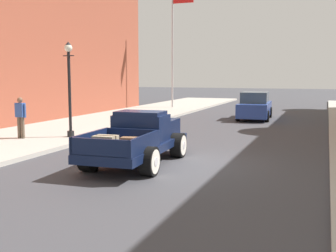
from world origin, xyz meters
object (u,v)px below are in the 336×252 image
street_lamp_near (69,82)px  flagpole (175,34)px  pedestrian_sidewalk_left (20,115)px  hotrod_truck_navy (140,138)px  car_background_blue (255,107)px

street_lamp_near → flagpole: flagpole is taller
pedestrian_sidewalk_left → street_lamp_near: 2.33m
hotrod_truck_navy → pedestrian_sidewalk_left: bearing=163.0°
hotrod_truck_navy → flagpole: 20.44m
hotrod_truck_navy → car_background_blue: 13.83m
car_background_blue → street_lamp_near: 12.39m
street_lamp_near → flagpole: bearing=94.3°
car_background_blue → hotrod_truck_navy: bearing=-95.4°
pedestrian_sidewalk_left → street_lamp_near: street_lamp_near is taller
pedestrian_sidewalk_left → flagpole: flagpole is taller
flagpole → car_background_blue: bearing=-36.8°
hotrod_truck_navy → pedestrian_sidewalk_left: (-6.07, 1.85, 0.33)m
hotrod_truck_navy → car_background_blue: (1.30, 13.76, 0.01)m
car_background_blue → flagpole: (-6.97, 5.22, 5.00)m
hotrod_truck_navy → car_background_blue: size_ratio=1.14×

